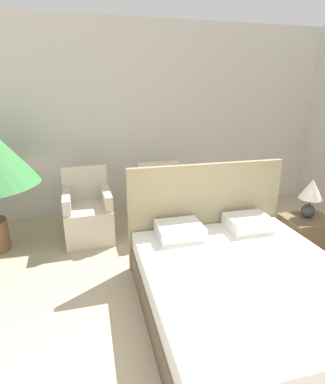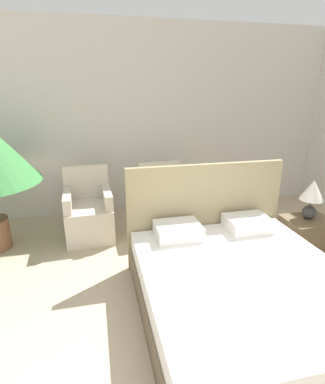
{
  "view_description": "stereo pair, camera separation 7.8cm",
  "coord_description": "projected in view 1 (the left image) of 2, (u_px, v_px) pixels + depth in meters",
  "views": [
    {
      "loc": [
        -0.92,
        -0.76,
        1.93
      ],
      "look_at": [
        -0.07,
        2.62,
        0.73
      ],
      "focal_mm": 28.0,
      "sensor_mm": 36.0,
      "label": 1
    },
    {
      "loc": [
        -0.84,
        -0.78,
        1.93
      ],
      "look_at": [
        -0.07,
        2.62,
        0.73
      ],
      "focal_mm": 28.0,
      "sensor_mm": 36.0,
      "label": 2
    }
  ],
  "objects": [
    {
      "name": "armchair_near_window_left",
      "position": [
        88.0,
        217.0,
        4.04
      ],
      "size": [
        0.64,
        0.72,
        0.94
      ],
      "rotation": [
        0.0,
        0.0,
        0.04
      ],
      "color": "beige",
      "rests_on": "ground_plane"
    },
    {
      "name": "nightstand",
      "position": [
        305.0,
        237.0,
        3.57
      ],
      "size": [
        0.53,
        0.42,
        0.51
      ],
      "color": "brown",
      "rests_on": "ground_plane"
    },
    {
      "name": "wall_back",
      "position": [
        146.0,
        121.0,
        4.72
      ],
      "size": [
        10.0,
        0.06,
        2.9
      ],
      "color": "silver",
      "rests_on": "ground_plane"
    },
    {
      "name": "armchair_near_window_right",
      "position": [
        164.0,
        210.0,
        4.28
      ],
      "size": [
        0.64,
        0.72,
        0.94
      ],
      "rotation": [
        0.0,
        0.0,
        0.05
      ],
      "color": "beige",
      "rests_on": "ground_plane"
    },
    {
      "name": "bed",
      "position": [
        242.0,
        286.0,
        2.67
      ],
      "size": [
        1.78,
        2.0,
        1.18
      ],
      "color": "brown",
      "rests_on": "ground_plane"
    },
    {
      "name": "table_lamp",
      "position": [
        311.0,
        193.0,
        3.42
      ],
      "size": [
        0.26,
        0.26,
        0.46
      ],
      "color": "#333333",
      "rests_on": "nightstand"
    }
  ]
}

